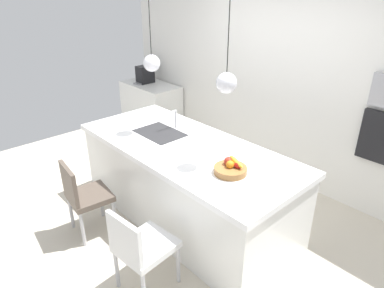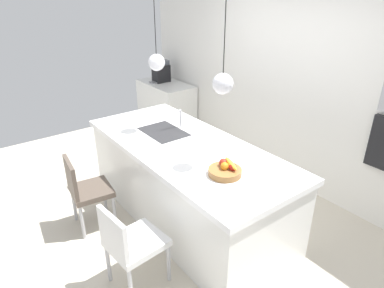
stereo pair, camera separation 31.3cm
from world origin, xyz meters
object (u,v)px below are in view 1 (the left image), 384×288
coffee_machine (145,74)px  chair_middle (140,246)px  fruit_bowl (231,168)px  chair_near (84,194)px

coffee_machine → chair_middle: size_ratio=0.46×
fruit_bowl → chair_near: 1.58m
fruit_bowl → chair_middle: 1.03m
fruit_bowl → chair_middle: (-0.19, -0.89, -0.49)m
fruit_bowl → coffee_machine: coffee_machine is taller
fruit_bowl → coffee_machine: size_ratio=0.79×
chair_middle → chair_near: bearing=179.8°
fruit_bowl → chair_near: size_ratio=0.35×
coffee_machine → chair_middle: bearing=-36.5°
fruit_bowl → coffee_machine: 3.51m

